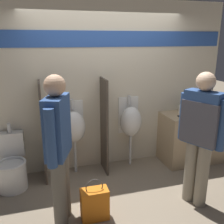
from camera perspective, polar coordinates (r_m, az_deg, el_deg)
The scene contains 13 objects.
ground_plane at distance 4.02m, azimuth 0.69°, elevation -15.19°, with size 16.00×16.00×0.00m, color gray.
display_wall at distance 4.07m, azimuth -1.68°, elevation 5.87°, with size 4.14×0.07×2.70m.
sink_counter at distance 4.65m, azimuth 17.72°, elevation -5.51°, with size 1.05×0.59×0.87m.
sink_basin at distance 4.51m, azimuth 17.32°, elevation 0.57°, with size 0.37×0.37×0.27m.
cell_phone at distance 4.25m, azimuth 15.56°, elevation -1.07°, with size 0.07×0.14×0.01m.
divider_near_counter at distance 3.88m, azimuth -15.52°, elevation -4.46°, with size 0.03×0.43×1.53m.
divider_mid at distance 3.98m, azimuth -1.79°, elevation -3.28°, with size 0.03×0.43×1.53m.
urinal_near_counter at distance 3.96m, azimuth -8.71°, elevation -3.31°, with size 0.36×0.30×1.20m.
urinal_far at distance 4.17m, azimuth 4.28°, elevation -2.13°, with size 0.36×0.30×1.20m.
toilet at distance 4.00m, azimuth -21.91°, elevation -11.71°, with size 0.42×0.59×0.92m.
person_in_vest at distance 3.28m, azimuth 19.59°, elevation -4.10°, with size 0.40×0.55×1.74m.
person_with_lanyard at distance 2.85m, azimuth -12.11°, elevation -7.48°, with size 0.33×0.58×1.76m.
shopping_bag at distance 3.20m, azimuth -3.98°, elevation -20.21°, with size 0.33×0.18×0.54m.
Camera 1 is at (-0.99, -3.28, 2.10)m, focal length 40.00 mm.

